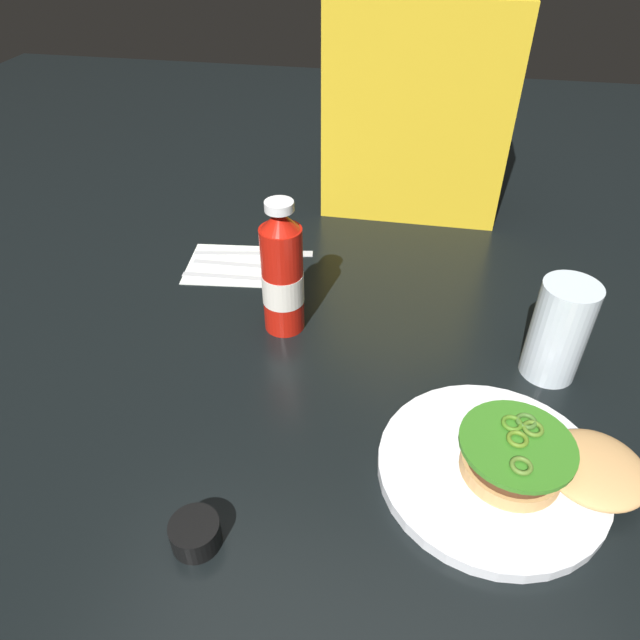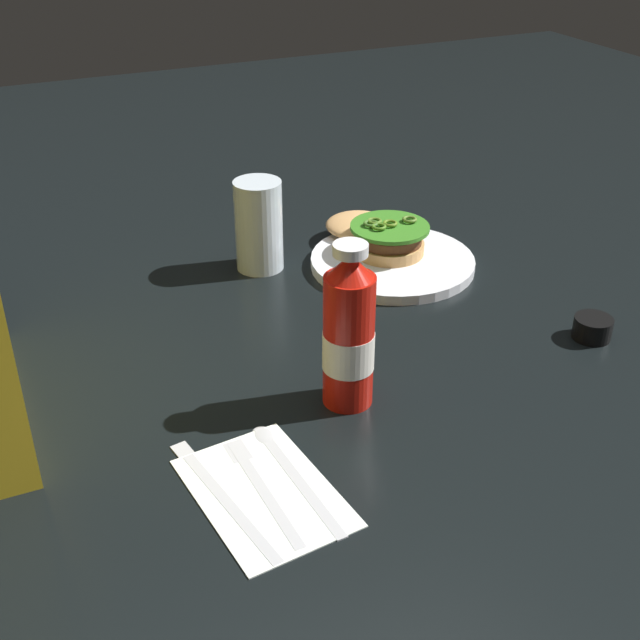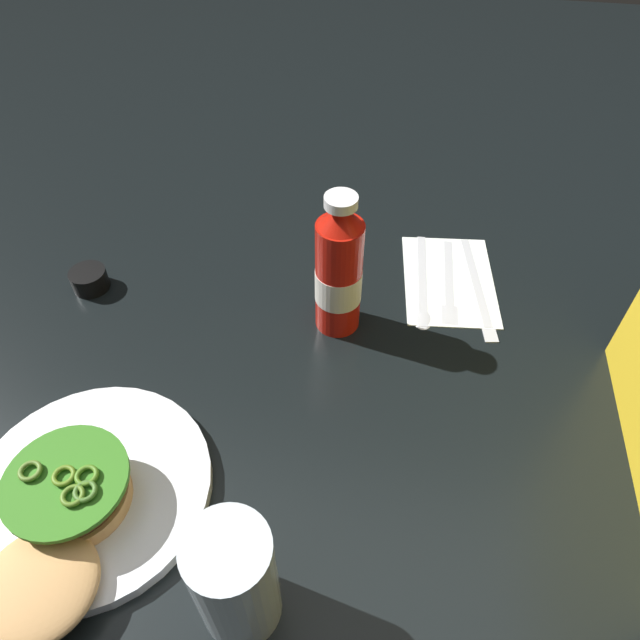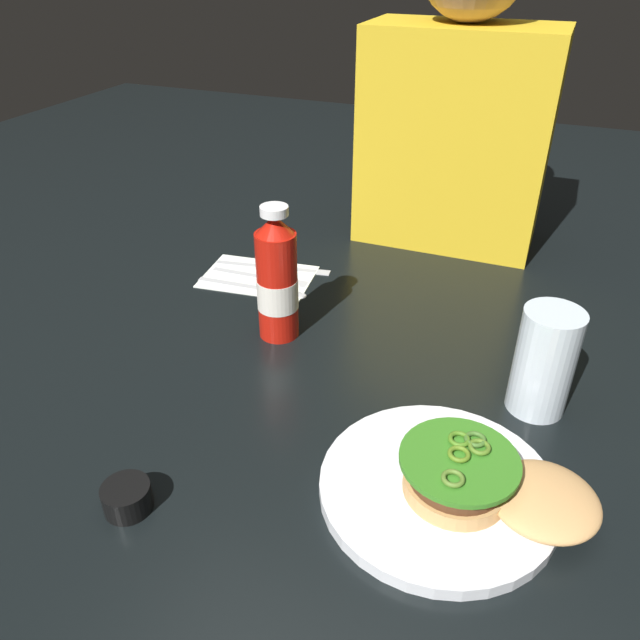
{
  "view_description": "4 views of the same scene",
  "coord_description": "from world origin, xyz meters",
  "px_view_note": "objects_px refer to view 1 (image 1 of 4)",
  "views": [
    {
      "loc": [
        0.01,
        -0.55,
        0.53
      ],
      "look_at": [
        -0.11,
        0.06,
        0.05
      ],
      "focal_mm": 32.06,
      "sensor_mm": 36.0,
      "label": 1
    },
    {
      "loc": [
        -0.87,
        0.45,
        0.57
      ],
      "look_at": [
        -0.08,
        0.09,
        0.06
      ],
      "focal_mm": 46.18,
      "sensor_mm": 36.0,
      "label": 2
    },
    {
      "loc": [
        0.35,
        0.16,
        0.57
      ],
      "look_at": [
        -0.1,
        0.08,
        0.07
      ],
      "focal_mm": 32.23,
      "sensor_mm": 36.0,
      "label": 3
    },
    {
      "loc": [
        0.17,
        -0.59,
        0.51
      ],
      "look_at": [
        -0.1,
        0.08,
        0.05
      ],
      "focal_mm": 34.4,
      "sensor_mm": 36.0,
      "label": 4
    }
  ],
  "objects_px": {
    "water_glass": "(559,331)",
    "napkin": "(243,265)",
    "butter_knife": "(261,252)",
    "condiment_cup": "(195,533)",
    "fork_utensil": "(253,264)",
    "burger_sandwich": "(544,460)",
    "spoon_utensil": "(256,277)",
    "dinner_plate": "(491,470)",
    "diner_person": "(421,77)",
    "ketchup_bottle": "(282,275)"
  },
  "relations": [
    {
      "from": "water_glass",
      "to": "diner_person",
      "type": "relative_size",
      "value": 0.25
    },
    {
      "from": "dinner_plate",
      "to": "burger_sandwich",
      "type": "height_order",
      "value": "burger_sandwich"
    },
    {
      "from": "spoon_utensil",
      "to": "dinner_plate",
      "type": "bearing_deg",
      "value": -42.14
    },
    {
      "from": "burger_sandwich",
      "to": "fork_utensil",
      "type": "relative_size",
      "value": 1.15
    },
    {
      "from": "water_glass",
      "to": "spoon_utensil",
      "type": "relative_size",
      "value": 0.71
    },
    {
      "from": "ketchup_bottle",
      "to": "condiment_cup",
      "type": "height_order",
      "value": "ketchup_bottle"
    },
    {
      "from": "water_glass",
      "to": "napkin",
      "type": "bearing_deg",
      "value": 159.66
    },
    {
      "from": "ketchup_bottle",
      "to": "diner_person",
      "type": "relative_size",
      "value": 0.36
    },
    {
      "from": "ketchup_bottle",
      "to": "fork_utensil",
      "type": "relative_size",
      "value": 1.14
    },
    {
      "from": "water_glass",
      "to": "napkin",
      "type": "relative_size",
      "value": 0.74
    },
    {
      "from": "burger_sandwich",
      "to": "spoon_utensil",
      "type": "distance_m",
      "value": 0.53
    },
    {
      "from": "condiment_cup",
      "to": "dinner_plate",
      "type": "bearing_deg",
      "value": 25.21
    },
    {
      "from": "ketchup_bottle",
      "to": "napkin",
      "type": "xyz_separation_m",
      "value": [
        -0.11,
        0.15,
        -0.09
      ]
    },
    {
      "from": "ketchup_bottle",
      "to": "diner_person",
      "type": "bearing_deg",
      "value": 70.46
    },
    {
      "from": "condiment_cup",
      "to": "butter_knife",
      "type": "xyz_separation_m",
      "value": [
        -0.08,
        0.55,
        -0.01
      ]
    },
    {
      "from": "dinner_plate",
      "to": "spoon_utensil",
      "type": "distance_m",
      "value": 0.49
    },
    {
      "from": "ketchup_bottle",
      "to": "spoon_utensil",
      "type": "height_order",
      "value": "ketchup_bottle"
    },
    {
      "from": "dinner_plate",
      "to": "condiment_cup",
      "type": "relative_size",
      "value": 4.96
    },
    {
      "from": "dinner_plate",
      "to": "condiment_cup",
      "type": "xyz_separation_m",
      "value": [
        -0.29,
        -0.14,
        0.01
      ]
    },
    {
      "from": "water_glass",
      "to": "fork_utensil",
      "type": "height_order",
      "value": "water_glass"
    },
    {
      "from": "spoon_utensil",
      "to": "fork_utensil",
      "type": "relative_size",
      "value": 1.11
    },
    {
      "from": "dinner_plate",
      "to": "butter_knife",
      "type": "relative_size",
      "value": 1.21
    },
    {
      "from": "ketchup_bottle",
      "to": "napkin",
      "type": "relative_size",
      "value": 1.08
    },
    {
      "from": "burger_sandwich",
      "to": "fork_utensil",
      "type": "distance_m",
      "value": 0.56
    },
    {
      "from": "ketchup_bottle",
      "to": "diner_person",
      "type": "height_order",
      "value": "diner_person"
    },
    {
      "from": "ketchup_bottle",
      "to": "condiment_cup",
      "type": "distance_m",
      "value": 0.36
    },
    {
      "from": "burger_sandwich",
      "to": "dinner_plate",
      "type": "bearing_deg",
      "value": -179.54
    },
    {
      "from": "water_glass",
      "to": "napkin",
      "type": "distance_m",
      "value": 0.52
    },
    {
      "from": "napkin",
      "to": "burger_sandwich",
      "type": "bearing_deg",
      "value": -39.16
    },
    {
      "from": "water_glass",
      "to": "fork_utensil",
      "type": "xyz_separation_m",
      "value": [
        -0.46,
        0.18,
        -0.06
      ]
    },
    {
      "from": "burger_sandwich",
      "to": "butter_knife",
      "type": "relative_size",
      "value": 0.97
    },
    {
      "from": "dinner_plate",
      "to": "butter_knife",
      "type": "distance_m",
      "value": 0.55
    },
    {
      "from": "dinner_plate",
      "to": "fork_utensil",
      "type": "height_order",
      "value": "dinner_plate"
    },
    {
      "from": "ketchup_bottle",
      "to": "napkin",
      "type": "height_order",
      "value": "ketchup_bottle"
    },
    {
      "from": "condiment_cup",
      "to": "spoon_utensil",
      "type": "distance_m",
      "value": 0.47
    },
    {
      "from": "napkin",
      "to": "fork_utensil",
      "type": "distance_m",
      "value": 0.02
    },
    {
      "from": "napkin",
      "to": "condiment_cup",
      "type": "bearing_deg",
      "value": -78.44
    },
    {
      "from": "fork_utensil",
      "to": "diner_person",
      "type": "xyz_separation_m",
      "value": [
        0.24,
        0.29,
        0.24
      ]
    },
    {
      "from": "fork_utensil",
      "to": "butter_knife",
      "type": "height_order",
      "value": "same"
    },
    {
      "from": "butter_knife",
      "to": "condiment_cup",
      "type": "bearing_deg",
      "value": -81.53
    },
    {
      "from": "spoon_utensil",
      "to": "diner_person",
      "type": "bearing_deg",
      "value": 54.65
    },
    {
      "from": "napkin",
      "to": "spoon_utensil",
      "type": "xyz_separation_m",
      "value": [
        0.03,
        -0.04,
        0.0
      ]
    },
    {
      "from": "dinner_plate",
      "to": "spoon_utensil",
      "type": "relative_size",
      "value": 1.29
    },
    {
      "from": "napkin",
      "to": "water_glass",
      "type": "bearing_deg",
      "value": -20.34
    },
    {
      "from": "ketchup_bottle",
      "to": "spoon_utensil",
      "type": "relative_size",
      "value": 1.03
    },
    {
      "from": "dinner_plate",
      "to": "napkin",
      "type": "distance_m",
      "value": 0.54
    },
    {
      "from": "dinner_plate",
      "to": "water_glass",
      "type": "relative_size",
      "value": 1.81
    },
    {
      "from": "dinner_plate",
      "to": "diner_person",
      "type": "distance_m",
      "value": 0.71
    },
    {
      "from": "water_glass",
      "to": "butter_knife",
      "type": "relative_size",
      "value": 0.67
    },
    {
      "from": "ketchup_bottle",
      "to": "spoon_utensil",
      "type": "bearing_deg",
      "value": 124.12
    }
  ]
}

